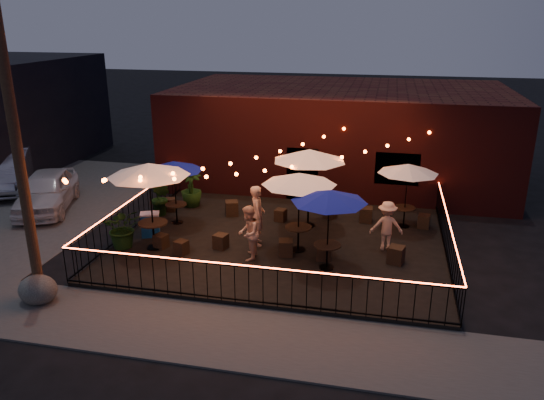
{
  "coord_description": "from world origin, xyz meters",
  "views": [
    {
      "loc": [
        3.03,
        -13.14,
        6.87
      ],
      "look_at": [
        -0.45,
        2.68,
        1.24
      ],
      "focal_mm": 35.0,
      "sensor_mm": 36.0,
      "label": 1
    }
  ],
  "objects_px": {
    "utility_pole": "(17,146)",
    "cafe_table_2": "(299,180)",
    "cafe_table_1": "(174,167)",
    "cafe_table_0": "(149,171)",
    "cafe_table_4": "(329,197)",
    "cooler": "(150,224)",
    "boulder": "(38,290)",
    "cafe_table_3": "(309,156)",
    "cafe_table_5": "(408,170)"
  },
  "relations": [
    {
      "from": "cafe_table_1",
      "to": "cafe_table_2",
      "type": "height_order",
      "value": "cafe_table_2"
    },
    {
      "from": "cafe_table_1",
      "to": "cafe_table_4",
      "type": "relative_size",
      "value": 1.08
    },
    {
      "from": "cafe_table_3",
      "to": "cooler",
      "type": "xyz_separation_m",
      "value": [
        -4.82,
        -1.95,
        -2.03
      ]
    },
    {
      "from": "cafe_table_4",
      "to": "cafe_table_5",
      "type": "distance_m",
      "value": 4.27
    },
    {
      "from": "utility_pole",
      "to": "cooler",
      "type": "bearing_deg",
      "value": 73.24
    },
    {
      "from": "cafe_table_2",
      "to": "cooler",
      "type": "distance_m",
      "value": 5.16
    },
    {
      "from": "cooler",
      "to": "cafe_table_3",
      "type": "bearing_deg",
      "value": 0.9
    },
    {
      "from": "cafe_table_3",
      "to": "cafe_table_5",
      "type": "bearing_deg",
      "value": 11.43
    },
    {
      "from": "cafe_table_0",
      "to": "boulder",
      "type": "xyz_separation_m",
      "value": [
        -1.58,
        -3.47,
        -2.23
      ]
    },
    {
      "from": "cafe_table_5",
      "to": "cooler",
      "type": "bearing_deg",
      "value": -162.0
    },
    {
      "from": "cafe_table_0",
      "to": "boulder",
      "type": "bearing_deg",
      "value": -114.45
    },
    {
      "from": "cafe_table_1",
      "to": "cafe_table_4",
      "type": "height_order",
      "value": "cafe_table_4"
    },
    {
      "from": "cafe_table_2",
      "to": "boulder",
      "type": "height_order",
      "value": "cafe_table_2"
    },
    {
      "from": "cafe_table_2",
      "to": "utility_pole",
      "type": "bearing_deg",
      "value": -146.56
    },
    {
      "from": "cafe_table_2",
      "to": "cafe_table_1",
      "type": "bearing_deg",
      "value": 163.37
    },
    {
      "from": "cafe_table_3",
      "to": "cafe_table_5",
      "type": "relative_size",
      "value": 1.28
    },
    {
      "from": "cafe_table_0",
      "to": "cafe_table_2",
      "type": "distance_m",
      "value": 4.41
    },
    {
      "from": "cafe_table_5",
      "to": "cooler",
      "type": "relative_size",
      "value": 2.84
    },
    {
      "from": "cafe_table_0",
      "to": "cafe_table_4",
      "type": "xyz_separation_m",
      "value": [
        5.32,
        -0.25,
        -0.34
      ]
    },
    {
      "from": "cafe_table_2",
      "to": "cafe_table_4",
      "type": "relative_size",
      "value": 1.13
    },
    {
      "from": "cooler",
      "to": "boulder",
      "type": "distance_m",
      "value": 4.44
    },
    {
      "from": "cafe_table_3",
      "to": "boulder",
      "type": "relative_size",
      "value": 3.04
    },
    {
      "from": "cafe_table_5",
      "to": "cafe_table_2",
      "type": "bearing_deg",
      "value": -139.92
    },
    {
      "from": "cafe_table_3",
      "to": "cafe_table_0",
      "type": "bearing_deg",
      "value": -147.15
    },
    {
      "from": "cafe_table_1",
      "to": "cafe_table_5",
      "type": "height_order",
      "value": "cafe_table_1"
    },
    {
      "from": "cafe_table_4",
      "to": "cafe_table_3",
      "type": "bearing_deg",
      "value": 108.27
    },
    {
      "from": "cafe_table_0",
      "to": "cafe_table_4",
      "type": "height_order",
      "value": "cafe_table_0"
    },
    {
      "from": "cafe_table_3",
      "to": "utility_pole",
      "type": "bearing_deg",
      "value": -135.14
    },
    {
      "from": "cafe_table_0",
      "to": "cooler",
      "type": "bearing_deg",
      "value": 120.53
    },
    {
      "from": "cafe_table_1",
      "to": "cooler",
      "type": "xyz_separation_m",
      "value": [
        -0.38,
        -1.27,
        -1.6
      ]
    },
    {
      "from": "cafe_table_4",
      "to": "cooler",
      "type": "height_order",
      "value": "cafe_table_4"
    },
    {
      "from": "cafe_table_1",
      "to": "utility_pole",
      "type": "bearing_deg",
      "value": -106.74
    },
    {
      "from": "cafe_table_1",
      "to": "cafe_table_5",
      "type": "relative_size",
      "value": 1.11
    },
    {
      "from": "utility_pole",
      "to": "cafe_table_2",
      "type": "xyz_separation_m",
      "value": [
        6.05,
        3.99,
        -1.62
      ]
    },
    {
      "from": "utility_pole",
      "to": "cafe_table_5",
      "type": "distance_m",
      "value": 11.5
    },
    {
      "from": "utility_pole",
      "to": "boulder",
      "type": "distance_m",
      "value": 3.65
    },
    {
      "from": "cafe_table_0",
      "to": "cafe_table_2",
      "type": "xyz_separation_m",
      "value": [
        4.33,
        0.78,
        -0.22
      ]
    },
    {
      "from": "cafe_table_3",
      "to": "boulder",
      "type": "bearing_deg",
      "value": -133.31
    },
    {
      "from": "cafe_table_2",
      "to": "cafe_table_5",
      "type": "height_order",
      "value": "cafe_table_2"
    },
    {
      "from": "cafe_table_2",
      "to": "cafe_table_4",
      "type": "height_order",
      "value": "cafe_table_2"
    },
    {
      "from": "utility_pole",
      "to": "cafe_table_3",
      "type": "distance_m",
      "value": 8.63
    },
    {
      "from": "cafe_table_1",
      "to": "cooler",
      "type": "distance_m",
      "value": 2.07
    },
    {
      "from": "cafe_table_0",
      "to": "cooler",
      "type": "height_order",
      "value": "cafe_table_0"
    },
    {
      "from": "cafe_table_1",
      "to": "cafe_table_3",
      "type": "bearing_deg",
      "value": 8.8
    },
    {
      "from": "boulder",
      "to": "cafe_table_0",
      "type": "bearing_deg",
      "value": 65.55
    },
    {
      "from": "cafe_table_0",
      "to": "cafe_table_1",
      "type": "bearing_deg",
      "value": 93.11
    },
    {
      "from": "cafe_table_0",
      "to": "cafe_table_5",
      "type": "relative_size",
      "value": 1.42
    },
    {
      "from": "cafe_table_1",
      "to": "cafe_table_2",
      "type": "relative_size",
      "value": 0.96
    },
    {
      "from": "cafe_table_3",
      "to": "cafe_table_4",
      "type": "height_order",
      "value": "cafe_table_3"
    },
    {
      "from": "cooler",
      "to": "boulder",
      "type": "height_order",
      "value": "cooler"
    }
  ]
}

